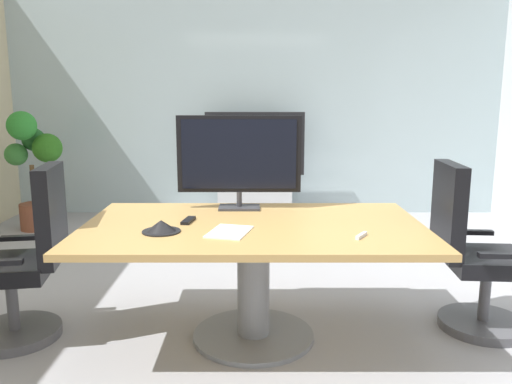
% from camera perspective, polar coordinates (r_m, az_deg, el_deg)
% --- Properties ---
extents(ground_plane, '(7.73, 7.73, 0.00)m').
position_cam_1_polar(ground_plane, '(3.53, 0.35, -14.51)').
color(ground_plane, '#99999E').
extents(wall_back_glass_partition, '(6.24, 0.10, 2.86)m').
position_cam_1_polar(wall_back_glass_partition, '(6.56, 0.34, 10.08)').
color(wall_back_glass_partition, '#9EB2B7').
rests_on(wall_back_glass_partition, ground).
extents(conference_table, '(2.05, 1.22, 0.74)m').
position_cam_1_polar(conference_table, '(3.15, -0.02, -6.68)').
color(conference_table, '#B2894C').
rests_on(conference_table, ground).
extents(office_chair_left, '(0.63, 0.61, 1.09)m').
position_cam_1_polar(office_chair_left, '(3.50, -24.03, -7.70)').
color(office_chair_left, '#4C4C51').
rests_on(office_chair_left, ground).
extents(office_chair_right, '(0.61, 0.59, 1.09)m').
position_cam_1_polar(office_chair_right, '(3.59, 23.26, -7.15)').
color(office_chair_right, '#4C4C51').
rests_on(office_chair_right, ground).
extents(tv_monitor, '(0.84, 0.18, 0.64)m').
position_cam_1_polar(tv_monitor, '(3.47, -1.62, 3.97)').
color(tv_monitor, '#333338').
rests_on(tv_monitor, conference_table).
extents(wall_display_unit, '(1.20, 0.36, 1.31)m').
position_cam_1_polar(wall_display_unit, '(6.29, 0.15, 1.00)').
color(wall_display_unit, '#B7BABC').
rests_on(wall_display_unit, ground).
extents(potted_plant, '(0.65, 0.57, 1.34)m').
position_cam_1_polar(potted_plant, '(6.20, -23.35, 3.17)').
color(potted_plant, brown).
rests_on(potted_plant, ground).
extents(conference_phone, '(0.22, 0.22, 0.07)m').
position_cam_1_polar(conference_phone, '(2.96, -10.26, -3.83)').
color(conference_phone, black).
rests_on(conference_phone, conference_table).
extents(remote_control, '(0.08, 0.18, 0.02)m').
position_cam_1_polar(remote_control, '(3.18, -7.29, -3.16)').
color(remote_control, black).
rests_on(remote_control, conference_table).
extents(whiteboard_marker, '(0.09, 0.12, 0.02)m').
position_cam_1_polar(whiteboard_marker, '(2.87, 11.94, -4.80)').
color(whiteboard_marker, silver).
rests_on(whiteboard_marker, conference_table).
extents(paper_notepad, '(0.28, 0.34, 0.01)m').
position_cam_1_polar(paper_notepad, '(2.91, -2.72, -4.46)').
color(paper_notepad, white).
rests_on(paper_notepad, conference_table).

